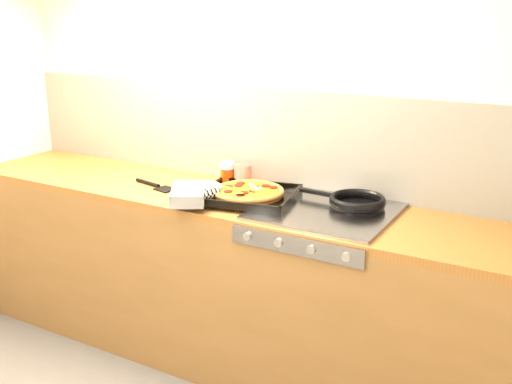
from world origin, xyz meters
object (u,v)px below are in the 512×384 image
Objects in this scene: pizza_on_tray at (232,193)px; tomato_can at (243,176)px; juice_glass at (227,174)px; frying_pan at (356,202)px.

pizza_on_tray is 0.24m from tomato_can.
pizza_on_tray is at bearing -52.75° from juice_glass.
juice_glass reaches higher than tomato_can.
frying_pan is 0.72m from juice_glass.
frying_pan is at bearing -4.59° from tomato_can.
tomato_can is (-0.08, 0.23, 0.01)m from pizza_on_tray.
frying_pan is at bearing 17.96° from pizza_on_tray.
pizza_on_tray is 0.58m from frying_pan.
pizza_on_tray is 4.82× the size of tomato_can.
tomato_can is (-0.63, 0.05, 0.02)m from frying_pan.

